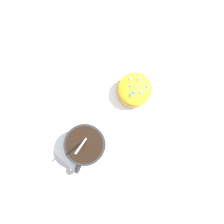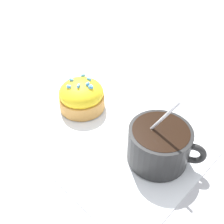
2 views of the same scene
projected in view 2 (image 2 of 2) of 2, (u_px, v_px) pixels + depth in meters
name	position (u px, v px, depth m)	size (l,w,h in m)	color
ground_plane	(117.00, 130.00, 0.44)	(3.00, 3.00, 0.00)	#B2B2B7
paper_napkin	(117.00, 129.00, 0.44)	(0.31, 0.28, 0.00)	white
coffee_cup	(159.00, 144.00, 0.37)	(0.11, 0.09, 0.12)	black
frosted_pastry	(82.00, 96.00, 0.47)	(0.08, 0.08, 0.06)	#D19347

